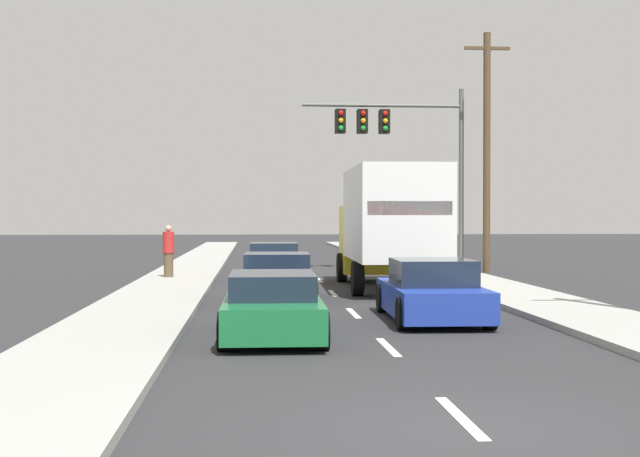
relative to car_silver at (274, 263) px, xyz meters
name	(u,v)px	position (x,y,z in m)	size (l,w,h in m)	color
ground_plane	(311,272)	(1.55, 4.14, -0.58)	(140.00, 140.00, 0.00)	#2B2B2D
sidewalk_right	(460,279)	(6.33, -0.86, -0.51)	(2.46, 80.00, 0.14)	#9E9E99
sidewalk_left	(177,280)	(-3.23, -0.86, -0.51)	(2.46, 80.00, 0.14)	#9E9E99
lane_markings	(319,280)	(1.55, -0.34, -0.58)	(0.14, 52.00, 0.01)	silver
car_silver	(274,263)	(0.00, 0.00, 0.00)	(1.98, 4.25, 1.28)	#B7BABF
car_navy	(277,280)	(-0.10, -7.68, -0.01)	(2.06, 4.09, 1.25)	#141E4C
car_green	(272,307)	(-0.35, -13.95, -0.03)	(1.86, 4.45, 1.17)	#196B38
box_truck	(389,222)	(3.37, -4.07, 1.44)	(2.75, 7.99, 3.59)	white
car_blue	(432,293)	(3.04, -11.78, 0.00)	(1.99, 4.27, 1.29)	#1E389E
traffic_signal_mast	(391,135)	(4.82, 4.68, 4.90)	(6.59, 0.69, 7.37)	#595B56
utility_pole_mid	(487,149)	(8.37, 3.21, 4.22)	(1.80, 0.28, 9.33)	brown
pedestrian_near_corner	(168,251)	(-3.57, -0.31, 0.43)	(0.38, 0.38, 1.75)	brown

